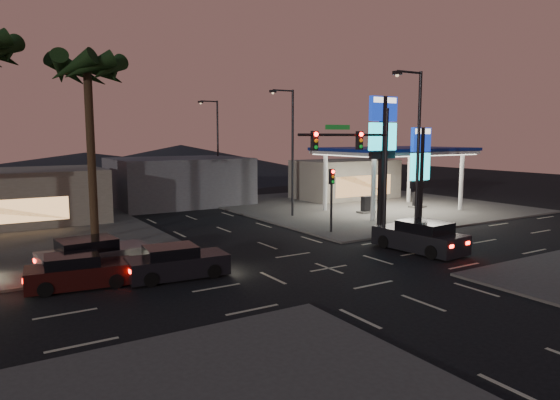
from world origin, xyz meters
TOP-DOWN VIEW (x-y plane):
  - ground at (0.00, 0.00)m, footprint 140.00×140.00m
  - corner_lot_ne at (16.00, 16.00)m, footprint 24.00×24.00m
  - gas_station at (16.00, 12.00)m, footprint 12.20×8.20m
  - convenience_store at (18.00, 21.00)m, footprint 10.00×6.00m
  - pylon_sign_tall at (8.50, 5.50)m, footprint 2.20×0.35m
  - pylon_sign_short at (11.00, 4.50)m, footprint 1.60×0.35m
  - traffic_signal_mast at (3.76, 1.99)m, footprint 6.10×0.39m
  - pedestal_signal at (5.50, 6.98)m, footprint 0.32×0.39m
  - streetlight_near at (6.79, 1.00)m, footprint 2.14×0.25m
  - streetlight_mid at (6.79, 14.00)m, footprint 2.14×0.25m
  - streetlight_far at (6.79, 28.00)m, footprint 2.14×0.25m
  - palm_a at (-9.00, 9.50)m, footprint 4.41×4.41m
  - building_far_mid at (2.00, 26.00)m, footprint 12.00×9.00m
  - hill_right at (15.00, 60.00)m, footprint 50.00×50.00m
  - hill_center at (0.00, 60.00)m, footprint 60.00×60.00m
  - car_lane_a_front at (-6.92, 2.39)m, footprint 4.72×2.23m
  - car_lane_a_mid at (-10.98, 3.20)m, footprint 4.57×2.29m
  - car_lane_b_front at (-9.96, 5.32)m, footprint 5.23×2.52m
  - suv_station at (6.58, 0.23)m, footprint 2.59×5.37m

SIDE VIEW (x-z plane):
  - ground at x=0.00m, z-range 0.00..0.00m
  - corner_lot_ne at x=16.00m, z-range 0.00..0.12m
  - car_lane_a_mid at x=-10.98m, z-range -0.05..1.39m
  - car_lane_a_front at x=-6.92m, z-range -0.05..1.45m
  - car_lane_b_front at x=-9.96m, z-range -0.06..1.60m
  - suv_station at x=6.58m, z-range -0.06..1.68m
  - convenience_store at x=18.00m, z-range 0.00..4.00m
  - hill_center at x=0.00m, z-range 0.00..4.00m
  - building_far_mid at x=2.00m, z-range 0.00..4.40m
  - hill_right at x=15.00m, z-range 0.00..5.00m
  - pedestal_signal at x=5.50m, z-range 0.77..5.07m
  - pylon_sign_short at x=11.00m, z-range 1.16..8.16m
  - gas_station at x=16.00m, z-range 2.34..7.82m
  - traffic_signal_mast at x=3.76m, z-range 1.23..9.23m
  - streetlight_near at x=6.79m, z-range 0.72..10.72m
  - streetlight_mid at x=6.79m, z-range 0.72..10.72m
  - streetlight_far at x=6.79m, z-range 0.72..10.72m
  - pylon_sign_tall at x=8.50m, z-range 1.89..10.89m
  - palm_a at x=-9.00m, z-range 4.00..14.86m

